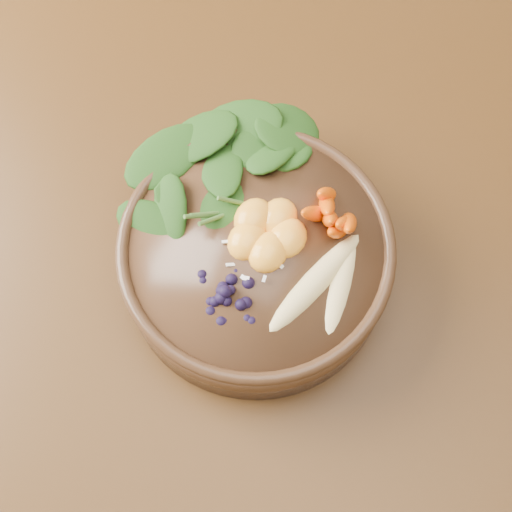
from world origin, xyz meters
The scene contains 9 objects.
ground centered at (0.00, 0.00, 0.00)m, with size 4.00×4.00×0.00m, color #381E0F.
dining_table centered at (0.00, 0.00, 0.66)m, with size 1.60×0.90×0.75m.
stoneware_bowl centered at (-0.12, -0.09, 0.78)m, with size 0.26×0.26×0.07m, color #492E1B.
kale_heap centered at (-0.16, -0.03, 0.84)m, with size 0.17×0.15×0.04m, color #1F4C12, non-canonical shape.
carrot_cluster centered at (-0.07, -0.02, 0.86)m, with size 0.05×0.05×0.07m, color #FD5600, non-canonical shape.
banana_halves centered at (-0.05, -0.09, 0.83)m, with size 0.08×0.15×0.03m.
mandarin_cluster centered at (-0.12, -0.07, 0.83)m, with size 0.08×0.08×0.03m, color #FFA429, non-canonical shape.
blueberry_pile centered at (-0.12, -0.14, 0.84)m, with size 0.12×0.09×0.04m, color black, non-canonical shape.
coconut_flakes centered at (-0.12, -0.10, 0.82)m, with size 0.08×0.06×0.01m, color white, non-canonical shape.
Camera 1 is at (0.01, -0.31, 1.43)m, focal length 50.00 mm.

